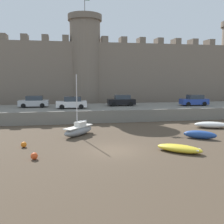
{
  "coord_description": "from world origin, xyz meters",
  "views": [
    {
      "loc": [
        -3.81,
        -19.91,
        5.7
      ],
      "look_at": [
        0.64,
        4.51,
        2.5
      ],
      "focal_mm": 42.0,
      "sensor_mm": 36.0,
      "label": 1
    }
  ],
  "objects": [
    {
      "name": "rowboat_foreground_right",
      "position": [
        12.79,
        7.32,
        0.38
      ],
      "size": [
        3.99,
        2.63,
        0.73
      ],
      "color": "silver",
      "rests_on": "ground"
    },
    {
      "name": "quay_road",
      "position": [
        0.0,
        17.78,
        0.8
      ],
      "size": [
        70.98,
        10.0,
        1.61
      ],
      "primitive_type": "cube",
      "color": "slate",
      "rests_on": "ground"
    },
    {
      "name": "sailboat_midflat_right",
      "position": [
        -2.48,
        6.08,
        0.57
      ],
      "size": [
        3.55,
        3.86,
        6.08
      ],
      "color": "gray",
      "rests_on": "ground"
    },
    {
      "name": "car_quay_centre_east",
      "position": [
        -8.1,
        18.54,
        2.39
      ],
      "size": [
        4.15,
        1.98,
        1.62
      ],
      "color": "#B2B5B7",
      "rests_on": "quay_road"
    },
    {
      "name": "castle",
      "position": [
        -0.0,
        27.36,
        7.05
      ],
      "size": [
        64.89,
        5.91,
        19.61
      ],
      "color": "#7A6B5B",
      "rests_on": "ground"
    },
    {
      "name": "car_quay_east",
      "position": [
        15.5,
        16.65,
        2.39
      ],
      "size": [
        4.15,
        1.98,
        1.62
      ],
      "color": "#263F99",
      "rests_on": "quay_road"
    },
    {
      "name": "car_quay_centre_west",
      "position": [
        -2.84,
        16.03,
        2.39
      ],
      "size": [
        4.15,
        1.98,
        1.62
      ],
      "color": "silver",
      "rests_on": "quay_road"
    },
    {
      "name": "rowboat_near_channel_right",
      "position": [
        8.79,
        2.57,
        0.4
      ],
      "size": [
        3.05,
        2.48,
        0.77
      ],
      "color": "#234793",
      "rests_on": "ground"
    },
    {
      "name": "mooring_buoy_near_shore",
      "position": [
        -7.23,
        2.27,
        0.23
      ],
      "size": [
        0.47,
        0.47,
        0.47
      ],
      "primitive_type": "sphere",
      "color": "orange",
      "rests_on": "ground"
    },
    {
      "name": "ground_plane",
      "position": [
        0.0,
        0.0,
        0.0
      ],
      "size": [
        160.0,
        160.0,
        0.0
      ],
      "primitive_type": "plane",
      "color": "#4C3D2D"
    },
    {
      "name": "car_quay_west",
      "position": [
        4.63,
        18.33,
        2.39
      ],
      "size": [
        4.15,
        1.98,
        1.62
      ],
      "color": "black",
      "rests_on": "quay_road"
    },
    {
      "name": "mooring_buoy_off_centre",
      "position": [
        -6.01,
        -1.31,
        0.25
      ],
      "size": [
        0.5,
        0.5,
        0.5
      ],
      "primitive_type": "sphere",
      "color": "#E04C1E",
      "rests_on": "ground"
    },
    {
      "name": "rowboat_near_channel_left",
      "position": [
        4.9,
        -1.38,
        0.31
      ],
      "size": [
        3.53,
        3.25,
        0.58
      ],
      "color": "yellow",
      "rests_on": "ground"
    }
  ]
}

